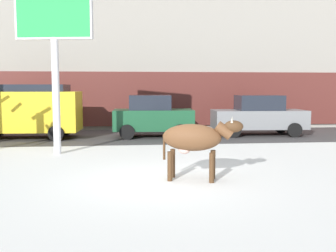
{
  "coord_description": "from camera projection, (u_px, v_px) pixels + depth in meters",
  "views": [
    {
      "loc": [
        -0.84,
        -8.97,
        2.2
      ],
      "look_at": [
        0.35,
        2.09,
        1.1
      ],
      "focal_mm": 41.95,
      "sensor_mm": 36.0,
      "label": 1
    }
  ],
  "objects": [
    {
      "name": "ground_plane",
      "position": [
        163.0,
        182.0,
        9.18
      ],
      "size": [
        120.0,
        120.0,
        0.0
      ],
      "primitive_type": "plane",
      "color": "white"
    },
    {
      "name": "road_strip",
      "position": [
        145.0,
        136.0,
        17.77
      ],
      "size": [
        60.0,
        5.6,
        0.01
      ],
      "primitive_type": "cube",
      "color": "#423F3F",
      "rests_on": "ground"
    },
    {
      "name": "building_facade",
      "position": [
        139.0,
        14.0,
        22.9
      ],
      "size": [
        44.0,
        6.1,
        13.0
      ],
      "color": "gray",
      "rests_on": "ground"
    },
    {
      "name": "cow_brown",
      "position": [
        195.0,
        139.0,
        9.24
      ],
      "size": [
        1.93,
        0.97,
        1.54
      ],
      "color": "brown",
      "rests_on": "ground"
    },
    {
      "name": "billboard",
      "position": [
        54.0,
        21.0,
        12.58
      ],
      "size": [
        2.51,
        0.66,
        5.56
      ],
      "color": "silver",
      "rests_on": "ground"
    },
    {
      "name": "car_yellow_van",
      "position": [
        26.0,
        110.0,
        16.87
      ],
      "size": [
        4.68,
        2.28,
        2.32
      ],
      "color": "gold",
      "rests_on": "ground"
    },
    {
      "name": "car_darkgreen_hatchback",
      "position": [
        153.0,
        116.0,
        17.39
      ],
      "size": [
        3.57,
        2.05,
        1.86
      ],
      "color": "#194C2D",
      "rests_on": "ground"
    },
    {
      "name": "car_grey_sedan",
      "position": [
        259.0,
        116.0,
        18.07
      ],
      "size": [
        4.28,
        2.13,
        1.84
      ],
      "color": "slate",
      "rests_on": "ground"
    },
    {
      "name": "pedestrian_near_billboard",
      "position": [
        150.0,
        112.0,
        20.87
      ],
      "size": [
        0.36,
        0.24,
        1.73
      ],
      "color": "#282833",
      "rests_on": "ground"
    },
    {
      "name": "pedestrian_by_cars",
      "position": [
        234.0,
        112.0,
        21.36
      ],
      "size": [
        0.36,
        0.24,
        1.73
      ],
      "color": "#282833",
      "rests_on": "ground"
    },
    {
      "name": "pedestrian_far_left",
      "position": [
        291.0,
        111.0,
        21.71
      ],
      "size": [
        0.36,
        0.24,
        1.73
      ],
      "color": "#282833",
      "rests_on": "ground"
    }
  ]
}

